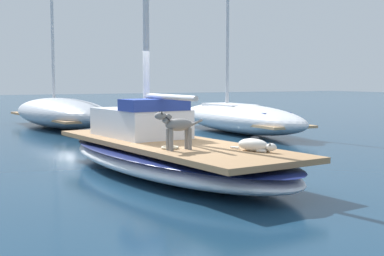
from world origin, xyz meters
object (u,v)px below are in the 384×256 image
object	(u,v)px
sailboat_main	(168,157)
moored_boat_starboard_side	(238,117)
deck_winch	(255,143)
dog_grey	(177,126)
moored_boat_far_astern	(61,112)
coiled_rope	(170,148)
dog_white	(255,145)

from	to	relation	value
sailboat_main	moored_boat_starboard_side	bearing A→B (deg)	47.54
deck_winch	dog_grey	bearing A→B (deg)	160.11
sailboat_main	moored_boat_far_astern	size ratio (longest dim) A/B	0.95
dog_grey	coiled_rope	bearing A→B (deg)	95.27
dog_white	moored_boat_starboard_side	world-z (taller)	moored_boat_starboard_side
dog_grey	moored_boat_far_astern	xyz separation A→B (m)	(1.22, 12.68, -0.48)
coiled_rope	moored_boat_far_astern	size ratio (longest dim) A/B	0.04
deck_winch	coiled_rope	bearing A→B (deg)	152.39
sailboat_main	moored_boat_far_astern	world-z (taller)	moored_boat_far_astern
sailboat_main	moored_boat_starboard_side	xyz separation A→B (m)	(5.85, 6.40, 0.22)
moored_boat_starboard_side	dog_white	bearing A→B (deg)	-121.55
deck_winch	moored_boat_far_astern	distance (m)	13.16
dog_white	coiled_rope	xyz separation A→B (m)	(-1.15, 1.00, -0.08)
deck_winch	moored_boat_far_astern	bearing A→B (deg)	90.47
sailboat_main	dog_grey	bearing A→B (deg)	-109.54
dog_grey	moored_boat_far_astern	size ratio (longest dim) A/B	0.12
coiled_rope	deck_winch	bearing A→B (deg)	-27.61
coiled_rope	moored_boat_starboard_side	xyz separation A→B (m)	(6.32, 7.44, -0.12)
dog_white	coiled_rope	size ratio (longest dim) A/B	2.84
dog_grey	dog_white	bearing A→B (deg)	-34.40
coiled_rope	moored_boat_far_astern	distance (m)	12.51
moored_boat_starboard_side	moored_boat_far_astern	bearing A→B (deg)	135.39
coiled_rope	moored_boat_starboard_side	distance (m)	9.76
deck_winch	sailboat_main	bearing A→B (deg)	116.76
dog_white	moored_boat_starboard_side	xyz separation A→B (m)	(5.18, 8.43, -0.21)
sailboat_main	dog_white	xyz separation A→B (m)	(0.68, -2.04, 0.43)
dog_grey	coiled_rope	xyz separation A→B (m)	(-0.02, 0.23, -0.40)
moored_boat_far_astern	dog_grey	bearing A→B (deg)	-95.52
dog_grey	moored_boat_starboard_side	size ratio (longest dim) A/B	0.12
dog_grey	moored_boat_starboard_side	xyz separation A→B (m)	(6.30, 7.66, -0.52)
deck_winch	coiled_rope	distance (m)	1.53
dog_grey	coiled_rope	world-z (taller)	dog_grey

